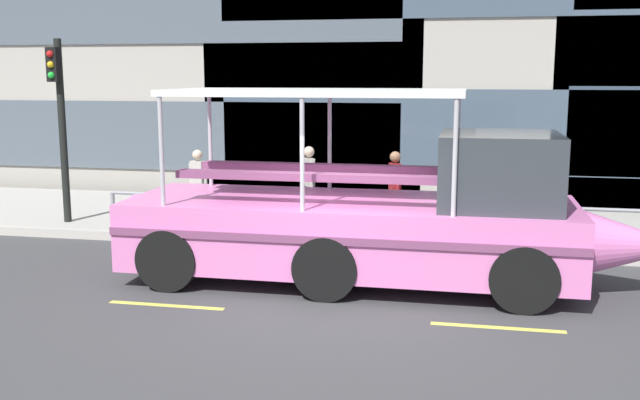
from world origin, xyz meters
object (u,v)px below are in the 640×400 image
(pedestrian_near_bow, at_px, (519,188))
(pedestrian_mid_left, at_px, (395,183))
(traffic_light_pole, at_px, (60,112))
(pedestrian_near_stern, at_px, (198,179))
(pedestrian_mid_right, at_px, (309,177))
(duck_tour_boat, at_px, (382,219))

(pedestrian_near_bow, xyz_separation_m, pedestrian_mid_left, (-2.51, -0.36, 0.09))
(traffic_light_pole, height_order, pedestrian_near_stern, traffic_light_pole)
(pedestrian_near_bow, bearing_deg, pedestrian_mid_right, -178.72)
(duck_tour_boat, bearing_deg, traffic_light_pole, 159.79)
(traffic_light_pole, relative_size, duck_tour_boat, 0.44)
(traffic_light_pole, relative_size, pedestrian_near_bow, 2.62)
(pedestrian_mid_left, bearing_deg, pedestrian_near_bow, 8.11)
(pedestrian_mid_left, height_order, pedestrian_mid_right, pedestrian_mid_right)
(pedestrian_mid_right, bearing_deg, traffic_light_pole, -170.50)
(traffic_light_pole, bearing_deg, pedestrian_near_stern, 9.29)
(pedestrian_mid_left, distance_m, pedestrian_mid_right, 1.90)
(traffic_light_pole, relative_size, pedestrian_near_stern, 2.45)
(pedestrian_near_bow, distance_m, pedestrian_mid_right, 4.39)
(pedestrian_mid_left, xyz_separation_m, pedestrian_near_stern, (-4.26, -0.15, -0.02))
(pedestrian_near_stern, bearing_deg, pedestrian_mid_right, 9.77)
(pedestrian_near_bow, distance_m, pedestrian_mid_left, 2.53)
(pedestrian_mid_right, bearing_deg, pedestrian_near_stern, -170.23)
(pedestrian_near_bow, xyz_separation_m, pedestrian_mid_right, (-4.39, -0.10, 0.11))
(duck_tour_boat, distance_m, pedestrian_near_stern, 5.41)
(traffic_light_pole, height_order, pedestrian_mid_left, traffic_light_pole)
(traffic_light_pole, relative_size, pedestrian_mid_right, 2.34)
(pedestrian_near_stern, bearing_deg, duck_tour_boat, -35.84)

